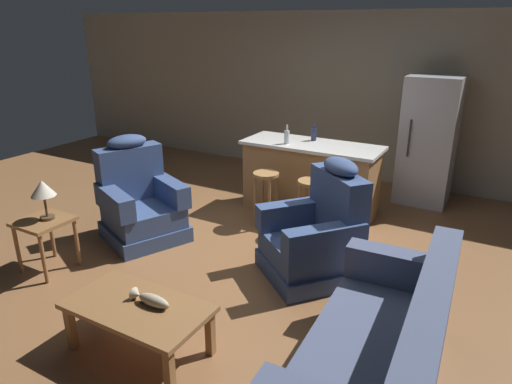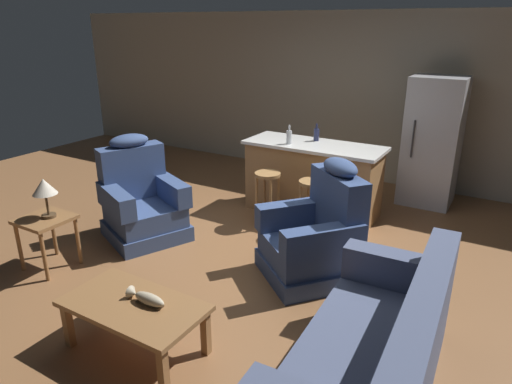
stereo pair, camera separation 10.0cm
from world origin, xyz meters
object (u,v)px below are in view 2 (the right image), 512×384
object	(u,v)px
couch	(375,360)
end_table	(46,227)
fish_figurine	(146,298)
bar_stool_right	(312,198)
recliner_near_lamp	(141,202)
table_lamp	(44,188)
refrigerator	(432,142)
bottle_short_amber	(316,134)
bottle_tall_green	(289,137)
kitchen_island	(313,179)
coffee_table	(134,310)
recliner_near_island	(316,237)
bar_stool_left	(267,189)

from	to	relation	value
couch	end_table	world-z (taller)	couch
fish_figurine	bar_stool_right	xyz separation A→B (m)	(0.20, 2.56, 0.01)
recliner_near_lamp	table_lamp	size ratio (longest dim) A/B	2.93
refrigerator	bottle_short_amber	size ratio (longest dim) A/B	7.70
table_lamp	bar_stool_right	bearing A→B (deg)	46.68
end_table	bottle_short_amber	bearing A→B (deg)	60.24
recliner_near_lamp	bar_stool_right	bearing A→B (deg)	55.56
table_lamp	bottle_tall_green	xyz separation A→B (m)	(1.41, 2.55, 0.17)
kitchen_island	coffee_table	bearing A→B (deg)	-90.25
coffee_table	table_lamp	world-z (taller)	table_lamp
table_lamp	bottle_short_amber	xyz separation A→B (m)	(1.64, 2.89, 0.17)
recliner_near_island	bar_stool_left	size ratio (longest dim) A/B	1.76
bar_stool_right	bottle_tall_green	size ratio (longest dim) A/B	2.77
kitchen_island	refrigerator	xyz separation A→B (m)	(1.23, 1.20, 0.40)
kitchen_island	recliner_near_lamp	bearing A→B (deg)	-130.52
coffee_table	end_table	world-z (taller)	end_table
bar_stool_right	recliner_near_lamp	bearing A→B (deg)	-148.39
end_table	refrigerator	bearing A→B (deg)	53.21
recliner_near_lamp	table_lamp	xyz separation A→B (m)	(-0.25, -1.03, 0.45)
refrigerator	recliner_near_lamp	bearing A→B (deg)	-132.83
bottle_short_amber	bottle_tall_green	bearing A→B (deg)	-124.66
end_table	refrigerator	world-z (taller)	refrigerator
couch	bar_stool_left	xyz separation A→B (m)	(-2.05, 2.18, 0.13)
coffee_table	couch	size ratio (longest dim) A/B	0.57
bottle_tall_green	recliner_near_lamp	bearing A→B (deg)	-127.31
couch	refrigerator	size ratio (longest dim) A/B	1.10
bar_stool_left	bottle_tall_green	world-z (taller)	bottle_tall_green
table_lamp	bar_stool_left	xyz separation A→B (m)	(1.36, 2.09, -0.40)
coffee_table	bottle_tall_green	distance (m)	3.16
table_lamp	refrigerator	world-z (taller)	refrigerator
end_table	kitchen_island	size ratio (longest dim) A/B	0.31
fish_figurine	table_lamp	distance (m)	1.87
fish_figurine	couch	world-z (taller)	couch
bottle_tall_green	bottle_short_amber	size ratio (longest dim) A/B	1.07
kitchen_island	end_table	bearing A→B (deg)	-122.01
bar_stool_right	fish_figurine	bearing A→B (deg)	-94.55
bottle_tall_green	couch	bearing A→B (deg)	-52.96
table_lamp	bar_stool_right	xyz separation A→B (m)	(1.97, 2.09, -0.40)
fish_figurine	recliner_near_lamp	bearing A→B (deg)	135.22
coffee_table	bar_stool_left	distance (m)	2.63
recliner_near_lamp	bar_stool_right	world-z (taller)	recliner_near_lamp
table_lamp	end_table	bearing A→B (deg)	-128.21
fish_figurine	bottle_short_amber	xyz separation A→B (m)	(-0.12, 3.36, 0.57)
coffee_table	bar_stool_left	xyz separation A→B (m)	(-0.31, 2.61, 0.11)
coffee_table	bottle_tall_green	bearing A→B (deg)	94.96
refrigerator	bar_stool_right	bearing A→B (deg)	-117.68
table_lamp	refrigerator	distance (m)	4.89
bar_stool_right	recliner_near_island	bearing A→B (deg)	-62.94
fish_figurine	refrigerator	distance (m)	4.56
recliner_near_lamp	recliner_near_island	bearing A→B (deg)	29.38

